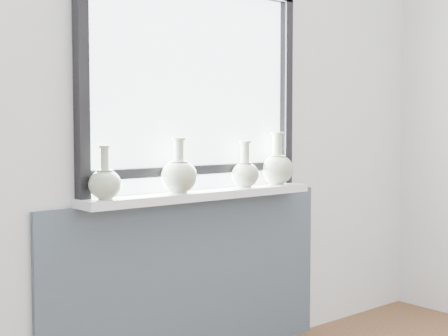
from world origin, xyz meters
TOP-DOWN VIEW (x-y plane):
  - back_wall at (0.00, 1.81)m, footprint 3.60×0.02m
  - apron_panel at (0.00, 1.78)m, footprint 1.70×0.03m
  - windowsill at (0.00, 1.71)m, footprint 1.32×0.18m
  - window at (0.00, 1.77)m, footprint 1.30×0.06m
  - vase_a at (-0.56, 1.68)m, footprint 0.14×0.14m
  - vase_b at (-0.17, 1.68)m, footprint 0.17×0.17m
  - vase_c at (0.26, 1.69)m, footprint 0.14×0.14m
  - vase_d at (0.51, 1.71)m, footprint 0.18×0.18m

SIDE VIEW (x-z plane):
  - apron_panel at x=0.00m, z-range 0.00..0.86m
  - windowsill at x=0.00m, z-range 0.86..0.90m
  - vase_a at x=-0.56m, z-range 0.86..1.09m
  - vase_c at x=0.26m, z-range 0.86..1.10m
  - vase_b at x=-0.17m, z-range 0.86..1.12m
  - vase_d at x=0.51m, z-range 0.85..1.14m
  - back_wall at x=0.00m, z-range 0.00..2.60m
  - window at x=0.00m, z-range 0.92..1.97m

